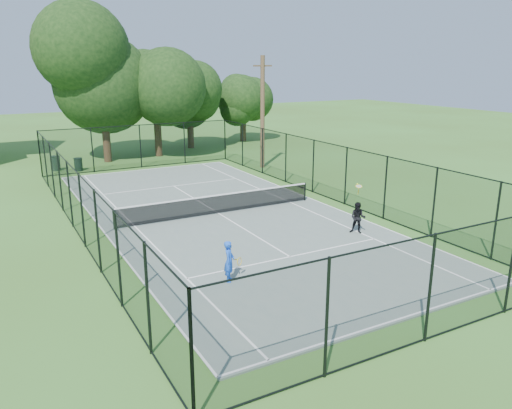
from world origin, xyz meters
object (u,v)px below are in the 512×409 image
trash_bin_left (56,163)px  utility_pole (262,112)px  trash_bin_right (78,164)px  player_blue (229,261)px  tennis_net (219,203)px  player_black (358,218)px

trash_bin_left → utility_pole: utility_pole is taller
trash_bin_right → player_blue: 21.20m
tennis_net → player_black: player_black is taller
trash_bin_right → player_black: 21.01m
player_blue → player_black: player_black is taller
trash_bin_right → utility_pole: size_ratio=0.12×
utility_pole → player_blue: 19.54m
tennis_net → utility_pole: bearing=50.2°
trash_bin_left → utility_pole: 14.49m
trash_bin_left → trash_bin_right: size_ratio=1.15×
tennis_net → trash_bin_right: 14.51m
utility_pole → player_black: (-3.50, -14.47, -3.11)m
tennis_net → trash_bin_left: (-5.41, 14.71, -0.06)m
utility_pole → player_black: bearing=-103.6°
trash_bin_left → player_black: size_ratio=0.50×
trash_bin_right → utility_pole: (11.58, -4.92, 3.40)m
trash_bin_left → trash_bin_right: (1.32, -0.79, -0.07)m
tennis_net → trash_bin_right: bearing=106.4°
tennis_net → trash_bin_right: size_ratio=11.37×
tennis_net → utility_pole: 12.16m
trash_bin_left → utility_pole: bearing=-23.9°
trash_bin_right → utility_pole: bearing=-23.0°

